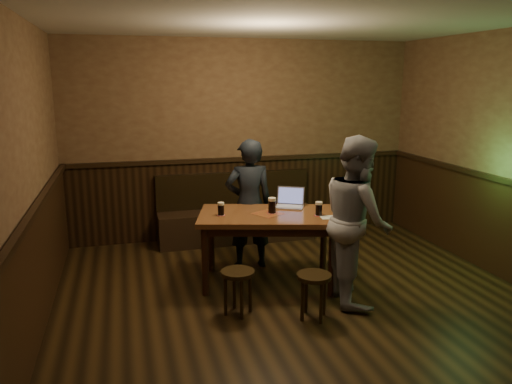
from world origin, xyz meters
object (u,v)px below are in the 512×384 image
object	(u,v)px
pint_right	(319,209)
person_suit	(249,204)
stool_right	(314,283)
pub_table	(268,223)
laptop	(290,202)
stool_left	(238,279)
bench	(236,219)
pint_mid	(272,205)
person_grey	(357,220)
pint_left	(221,209)

from	to	relation	value
pint_right	person_suit	size ratio (longest dim) A/B	0.10
stool_right	person_suit	distance (m)	1.57
pub_table	laptop	xyz separation A→B (m)	(0.33, 0.23, 0.16)
stool_left	person_suit	distance (m)	1.35
bench	pint_mid	size ratio (longest dim) A/B	12.43
stool_right	person_suit	world-z (taller)	person_suit
stool_right	pint_right	world-z (taller)	pint_right
person_grey	pub_table	bearing A→B (deg)	59.72
pub_table	stool_right	bearing A→B (deg)	-63.99
pint_mid	person_grey	world-z (taller)	person_grey
pub_table	laptop	distance (m)	0.43
laptop	pint_left	bearing A→B (deg)	-141.42
stool_right	bench	bearing A→B (deg)	93.98
pint_mid	laptop	size ratio (longest dim) A/B	0.45
bench	pint_left	world-z (taller)	pint_left
person_grey	stool_left	bearing A→B (deg)	101.36
pint_right	stool_left	bearing A→B (deg)	-155.94
stool_right	pint_mid	distance (m)	1.10
pub_table	pint_right	bearing A→B (deg)	-7.78
stool_left	pint_right	size ratio (longest dim) A/B	2.89
person_suit	stool_right	bearing A→B (deg)	102.46
person_suit	bench	bearing A→B (deg)	-91.47
pub_table	stool_right	size ratio (longest dim) A/B	3.76
bench	pub_table	size ratio (longest dim) A/B	1.31
pint_right	laptop	world-z (taller)	laptop
stool_right	stool_left	bearing A→B (deg)	157.53
pub_table	pint_right	distance (m)	0.58
stool_right	laptop	world-z (taller)	laptop
bench	person_grey	distance (m)	2.43
stool_right	pint_mid	world-z (taller)	pint_mid
pint_right	pint_mid	bearing A→B (deg)	154.48
bench	stool_left	distance (m)	2.32
bench	stool_right	world-z (taller)	bench
bench	person_grey	bearing A→B (deg)	-71.50
person_suit	person_grey	world-z (taller)	person_grey
pub_table	pint_left	bearing A→B (deg)	-171.47
pint_mid	person_grey	bearing A→B (deg)	-42.47
stool_right	pint_right	xyz separation A→B (m)	(0.33, 0.73, 0.53)
pint_mid	person_suit	bearing A→B (deg)	102.93
pint_mid	pint_right	distance (m)	0.51
pint_mid	person_suit	world-z (taller)	person_suit
stool_left	pint_mid	world-z (taller)	pint_mid
pint_right	person_suit	distance (m)	0.96
laptop	person_grey	size ratio (longest dim) A/B	0.23
stool_left	person_suit	world-z (taller)	person_suit
pint_left	laptop	distance (m)	0.86
stool_left	pub_table	bearing A→B (deg)	53.18
laptop	person_suit	distance (m)	0.52
pub_table	person_grey	distance (m)	1.00
pint_left	pint_right	world-z (taller)	pint_right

